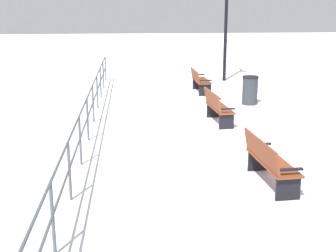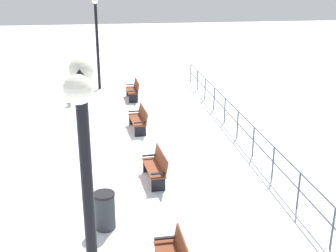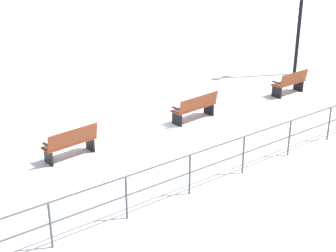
# 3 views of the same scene
# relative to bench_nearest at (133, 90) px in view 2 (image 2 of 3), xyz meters

# --- Properties ---
(ground_plane) EXTENTS (80.00, 80.00, 0.00)m
(ground_plane) POSITION_rel_bench_nearest_xyz_m (0.20, 6.72, -0.47)
(ground_plane) COLOR white
(ground_plane) RESTS_ON ground
(bench_nearest) EXTENTS (0.59, 1.49, 0.90)m
(bench_nearest) POSITION_rel_bench_nearest_xyz_m (0.00, 0.00, 0.00)
(bench_nearest) COLOR brown
(bench_nearest) RESTS_ON ground
(bench_second) EXTENTS (0.66, 1.67, 0.89)m
(bench_second) POSITION_rel_bench_nearest_xyz_m (0.11, 4.47, -0.00)
(bench_second) COLOR brown
(bench_second) RESTS_ON ground
(bench_third) EXTENTS (0.63, 1.55, 0.90)m
(bench_third) POSITION_rel_bench_nearest_xyz_m (-0.00, 8.95, 0.00)
(bench_third) COLOR brown
(bench_third) RESTS_ON ground
(lamppost_near) EXTENTS (0.31, 0.92, 4.70)m
(lamppost_near) POSITION_rel_bench_nearest_xyz_m (1.64, -2.25, 2.75)
(lamppost_near) COLOR black
(lamppost_near) RESTS_ON ground
(lamppost_middle) EXTENTS (0.30, 1.16, 4.93)m
(lamppost_middle) POSITION_rel_bench_nearest_xyz_m (1.64, 15.99, 2.91)
(lamppost_middle) COLOR black
(lamppost_middle) RESTS_ON ground
(waterfront_railing) EXTENTS (0.05, 19.39, 1.05)m
(waterfront_railing) POSITION_rel_bench_nearest_xyz_m (-3.43, 6.72, 0.24)
(waterfront_railing) COLOR #4C5156
(waterfront_railing) RESTS_ON ground
(trash_bin) EXTENTS (0.52, 0.52, 0.93)m
(trash_bin) POSITION_rel_bench_nearest_xyz_m (1.53, 11.27, 0.00)
(trash_bin) COLOR #2D3338
(trash_bin) RESTS_ON ground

